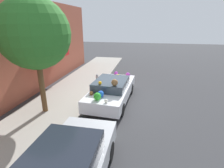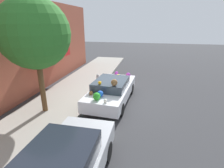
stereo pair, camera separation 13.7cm
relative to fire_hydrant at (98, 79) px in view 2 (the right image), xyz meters
The scene contains 6 objects.
ground_plane 2.80m from the fire_hydrant, 147.44° to the right, with size 60.00×60.00×0.00m, color #38383A.
sidewalk_curb 2.65m from the fire_hydrant, 152.40° to the left, with size 24.00×3.20×0.13m.
building_facade 4.67m from the fire_hydrant, 123.07° to the left, with size 18.00×1.20×5.52m.
street_tree 5.53m from the fire_hydrant, 161.75° to the left, with size 3.00×3.00×5.09m.
fire_hydrant is the anchor object (origin of this frame).
art_car 2.81m from the fire_hydrant, 147.67° to the right, with size 4.70×2.13×1.65m.
Camera 2 is at (-8.67, -1.85, 4.16)m, focal length 28.00 mm.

